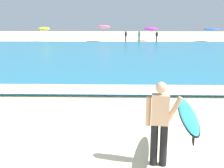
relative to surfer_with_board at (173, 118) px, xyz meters
The scene contains 10 objects.
sea 19.39m from the surfer_with_board, 99.45° to the left, with size 120.00×28.00×0.14m, color teal.
surf_foam 6.59m from the surfer_with_board, 119.14° to the left, with size 120.00×1.61×0.01m, color white.
surfer_with_board is the anchor object (origin of this frame).
beach_umbrella_0 36.14m from the surfer_with_board, 109.21° to the left, with size 1.72×1.72×2.14m.
beach_umbrella_1 35.57m from the surfer_with_board, 95.40° to the left, with size 2.11×2.14×2.45m.
beach_umbrella_2 36.62m from the surfer_with_board, 84.08° to the left, with size 2.02×2.04×2.16m.
beach_umbrella_3 38.01m from the surfer_with_board, 70.59° to the left, with size 2.20×2.21×2.02m.
beachgoer_near_row_left 34.00m from the surfer_with_board, 86.90° to the left, with size 0.32×0.20×1.58m.
beachgoer_near_row_mid 34.50m from the surfer_with_board, 82.70° to the left, with size 0.32×0.20×1.58m.
beachgoer_near_row_right 34.65m from the surfer_with_board, 90.09° to the left, with size 0.32×0.20×1.58m.
Camera 1 is at (2.13, -4.30, 2.83)m, focal length 42.83 mm.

